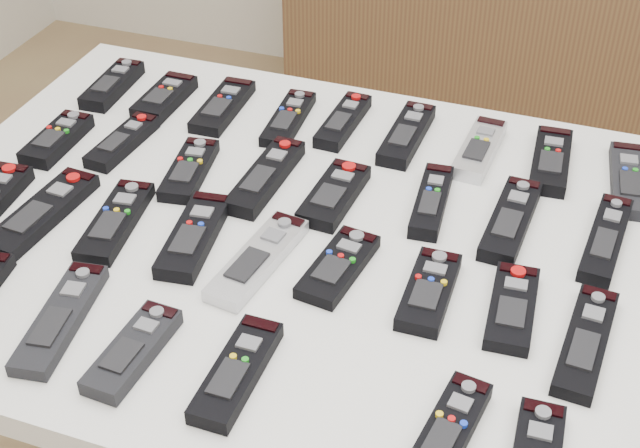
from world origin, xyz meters
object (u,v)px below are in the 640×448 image
(remote_6, at_px, (479,150))
(remote_12, at_px, (189,170))
(remote_23, at_px, (258,259))
(remote_32, at_px, (237,371))
(remote_14, at_px, (334,195))
(remote_25, at_px, (429,291))
(remote_21, at_px, (116,221))
(remote_24, at_px, (338,266))
(remote_30, at_px, (61,318))
(remote_11, at_px, (123,142))
(remote_33, at_px, (448,433))
(remote_16, at_px, (511,220))
(remote_17, at_px, (606,239))
(remote_0, at_px, (112,85))
(remote_15, at_px, (431,201))
(remote_2, at_px, (223,106))
(remote_1, at_px, (165,98))
(remote_5, at_px, (407,135))
(remote_7, at_px, (551,161))
(sideboard, at_px, (531,23))
(remote_3, at_px, (288,119))
(remote_8, at_px, (629,180))
(remote_13, at_px, (266,177))
(remote_22, at_px, (194,236))
(remote_26, at_px, (512,308))
(remote_10, at_px, (57,139))
(table, at_px, (320,265))
(remote_20, at_px, (42,213))
(remote_27, at_px, (586,342))

(remote_6, relative_size, remote_12, 1.07)
(remote_23, relative_size, remote_32, 1.16)
(remote_14, xyz_separation_m, remote_25, (0.19, -0.17, 0.00))
(remote_21, height_order, remote_24, same)
(remote_25, relative_size, remote_30, 0.78)
(remote_11, distance_m, remote_21, 0.22)
(remote_21, bearing_deg, remote_33, -30.02)
(remote_24, height_order, remote_32, remote_32)
(remote_16, bearing_deg, remote_17, 4.34)
(remote_0, relative_size, remote_15, 0.96)
(remote_0, xyz_separation_m, remote_30, (0.25, -0.56, -0.00))
(remote_2, height_order, remote_11, remote_11)
(remote_1, bearing_deg, remote_5, 3.69)
(remote_7, distance_m, remote_16, 0.18)
(remote_14, relative_size, remote_17, 0.82)
(remote_5, height_order, remote_24, remote_5)
(sideboard, relative_size, remote_11, 9.59)
(remote_6, bearing_deg, remote_5, -179.15)
(remote_3, height_order, remote_33, remote_33)
(remote_0, xyz_separation_m, remote_7, (0.79, 0.01, -0.00))
(remote_8, bearing_deg, remote_33, -111.16)
(remote_0, relative_size, remote_13, 0.81)
(remote_7, relative_size, remote_22, 0.94)
(remote_5, bearing_deg, remote_1, -175.70)
(remote_2, distance_m, remote_26, 0.67)
(sideboard, distance_m, remote_0, 1.61)
(remote_33, bearing_deg, remote_10, 161.28)
(table, bearing_deg, remote_21, -164.17)
(remote_8, distance_m, remote_14, 0.46)
(remote_22, height_order, remote_32, same)
(remote_0, relative_size, remote_5, 0.89)
(remote_1, bearing_deg, remote_3, 2.91)
(remote_3, distance_m, remote_26, 0.57)
(remote_20, xyz_separation_m, remote_21, (0.11, 0.02, -0.00))
(remote_11, bearing_deg, remote_13, 0.59)
(remote_17, relative_size, remote_25, 1.27)
(remote_6, relative_size, remote_20, 0.82)
(remote_16, bearing_deg, remote_0, 170.85)
(remote_13, height_order, remote_26, remote_13)
(remote_13, distance_m, remote_23, 0.20)
(remote_8, bearing_deg, remote_23, -148.02)
(remote_3, distance_m, remote_10, 0.39)
(remote_23, bearing_deg, table, 65.81)
(remote_14, distance_m, remote_22, 0.23)
(remote_8, bearing_deg, remote_16, -139.24)
(remote_12, bearing_deg, remote_21, -113.76)
(remote_2, distance_m, remote_8, 0.69)
(remote_10, height_order, remote_24, remote_10)
(remote_6, relative_size, remote_27, 0.87)
(sideboard, bearing_deg, remote_1, -108.87)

